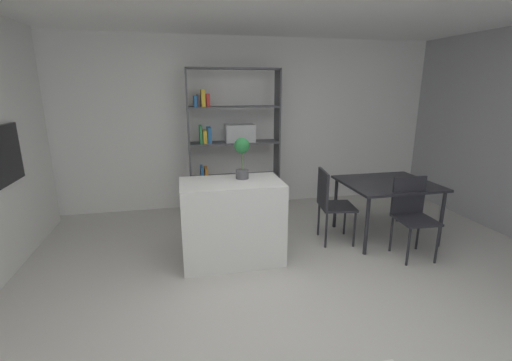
# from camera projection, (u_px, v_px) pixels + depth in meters

# --- Properties ---
(ground_plane) EXTENTS (9.23, 9.23, 0.00)m
(ground_plane) POSITION_uv_depth(u_px,v_px,m) (284.00, 303.00, 3.18)
(ground_plane) COLOR beige
(back_partition) EXTENTS (6.72, 0.06, 2.64)m
(back_partition) POSITION_uv_depth(u_px,v_px,m) (234.00, 124.00, 5.57)
(back_partition) COLOR white
(back_partition) RESTS_ON ground_plane
(built_in_oven) EXTENTS (0.06, 0.59, 0.60)m
(built_in_oven) POSITION_uv_depth(u_px,v_px,m) (6.00, 154.00, 3.59)
(built_in_oven) COLOR black
(built_in_oven) RESTS_ON ground_plane
(kitchen_island) EXTENTS (1.10, 0.64, 0.92)m
(kitchen_island) POSITION_uv_depth(u_px,v_px,m) (232.00, 221.00, 3.88)
(kitchen_island) COLOR silver
(kitchen_island) RESTS_ON ground_plane
(potted_plant_on_island) EXTENTS (0.17, 0.17, 0.46)m
(potted_plant_on_island) POSITION_uv_depth(u_px,v_px,m) (242.00, 154.00, 3.81)
(potted_plant_on_island) COLOR #4C4C51
(potted_plant_on_island) RESTS_ON kitchen_island
(open_bookshelf) EXTENTS (1.37, 0.32, 2.17)m
(open_bookshelf) POSITION_uv_depth(u_px,v_px,m) (230.00, 142.00, 5.28)
(open_bookshelf) COLOR #4C4C51
(open_bookshelf) RESTS_ON ground_plane
(dining_table) EXTENTS (1.11, 0.96, 0.73)m
(dining_table) POSITION_uv_depth(u_px,v_px,m) (387.00, 187.00, 4.44)
(dining_table) COLOR #232328
(dining_table) RESTS_ON ground_plane
(dining_chair_island_side) EXTENTS (0.47, 0.49, 0.92)m
(dining_chair_island_side) POSITION_uv_depth(u_px,v_px,m) (330.00, 200.00, 4.32)
(dining_chair_island_side) COLOR #232328
(dining_chair_island_side) RESTS_ON ground_plane
(dining_chair_near) EXTENTS (0.43, 0.43, 0.91)m
(dining_chair_near) POSITION_uv_depth(u_px,v_px,m) (412.00, 210.00, 3.99)
(dining_chair_near) COLOR #232328
(dining_chair_near) RESTS_ON ground_plane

